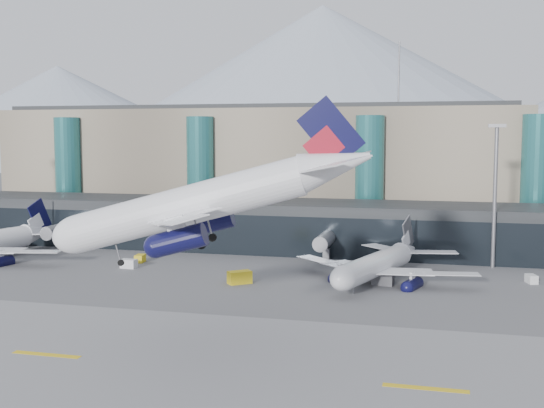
{
  "coord_description": "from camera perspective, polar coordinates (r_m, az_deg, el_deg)",
  "views": [
    {
      "loc": [
        21.21,
        -78.33,
        23.66
      ],
      "look_at": [
        -6.77,
        32.0,
        12.12
      ],
      "focal_mm": 45.0,
      "sensor_mm": 36.0,
      "label": 1
    }
  ],
  "objects": [
    {
      "name": "runway_strip",
      "position": [
        70.85,
        -4.16,
        -13.72
      ],
      "size": [
        400.0,
        40.0,
        0.04
      ],
      "primitive_type": "cube",
      "color": "slate",
      "rests_on": "ground"
    },
    {
      "name": "jet_parked_mid",
      "position": [
        112.74,
        9.26,
        -4.3
      ],
      "size": [
        31.89,
        33.47,
        10.75
      ],
      "rotation": [
        0.0,
        0.0,
        1.27
      ],
      "color": "silver",
      "rests_on": "ground"
    },
    {
      "name": "veh_b",
      "position": [
        129.86,
        -10.98,
        -4.49
      ],
      "size": [
        1.78,
        2.62,
        1.43
      ],
      "primitive_type": "cube",
      "rotation": [
        0.0,
        0.0,
        1.68
      ],
      "color": "gold",
      "rests_on": "ground"
    },
    {
      "name": "ground",
      "position": [
        84.53,
        -0.9,
        -10.47
      ],
      "size": [
        900.0,
        900.0,
        0.0
      ],
      "primitive_type": "plane",
      "color": "#515154",
      "rests_on": "ground"
    },
    {
      "name": "concourse",
      "position": [
        138.97,
        5.32,
        -1.96
      ],
      "size": [
        170.0,
        27.0,
        10.0
      ],
      "color": "black",
      "rests_on": "ground"
    },
    {
      "name": "terminal_main",
      "position": [
        174.75,
        -1.12,
        3.09
      ],
      "size": [
        130.0,
        30.0,
        31.0
      ],
      "color": "gray",
      "rests_on": "ground"
    },
    {
      "name": "veh_f",
      "position": [
        151.41,
        -21.28,
        -3.19
      ],
      "size": [
        4.07,
        4.25,
        2.15
      ],
      "primitive_type": "cube",
      "rotation": [
        0.0,
        0.0,
        2.29
      ],
      "color": "#4F4F54",
      "rests_on": "ground"
    },
    {
      "name": "hero_jet",
      "position": [
        72.69,
        -4.56,
        1.18
      ],
      "size": [
        37.11,
        37.34,
        12.09
      ],
      "rotation": [
        0.0,
        -0.26,
        0.11
      ],
      "color": "silver",
      "rests_on": "ground"
    },
    {
      "name": "veh_a",
      "position": [
        124.59,
        -11.9,
        -4.91
      ],
      "size": [
        2.95,
        1.83,
        1.59
      ],
      "primitive_type": "cube",
      "rotation": [
        0.0,
        0.0,
        -0.09
      ],
      "color": "silver",
      "rests_on": "ground"
    },
    {
      "name": "veh_c",
      "position": [
        109.88,
        9.26,
        -6.22
      ],
      "size": [
        3.65,
        2.33,
        1.89
      ],
      "primitive_type": "cube",
      "rotation": [
        0.0,
        0.0,
        -0.16
      ],
      "color": "#4F4F54",
      "rests_on": "ground"
    },
    {
      "name": "mountain_ridge",
      "position": [
        458.89,
        13.71,
        8.39
      ],
      "size": [
        910.0,
        400.0,
        110.0
      ],
      "color": "gray",
      "rests_on": "ground"
    },
    {
      "name": "runway_markings",
      "position": [
        70.84,
        -4.16,
        -13.69
      ],
      "size": [
        128.0,
        1.0,
        0.02
      ],
      "color": "gold",
      "rests_on": "ground"
    },
    {
      "name": "veh_g",
      "position": [
        117.4,
        20.88,
        -5.88
      ],
      "size": [
        1.95,
        2.63,
        1.37
      ],
      "primitive_type": "cube",
      "rotation": [
        0.0,
        0.0,
        -1.3
      ],
      "color": "silver",
      "rests_on": "ground"
    },
    {
      "name": "teal_towers",
      "position": [
        156.88,
        0.86,
        2.26
      ],
      "size": [
        116.4,
        19.4,
        46.0
      ],
      "color": "#26686A",
      "rests_on": "ground"
    },
    {
      "name": "lightmast_mid",
      "position": [
        126.97,
        18.16,
        1.33
      ],
      "size": [
        3.0,
        1.2,
        25.6
      ],
      "color": "slate",
      "rests_on": "ground"
    },
    {
      "name": "veh_h",
      "position": [
        109.54,
        -2.73,
        -6.15
      ],
      "size": [
        4.07,
        3.83,
        2.03
      ],
      "primitive_type": "cube",
      "rotation": [
        0.0,
        0.0,
        0.69
      ],
      "color": "gold",
      "rests_on": "ground"
    }
  ]
}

